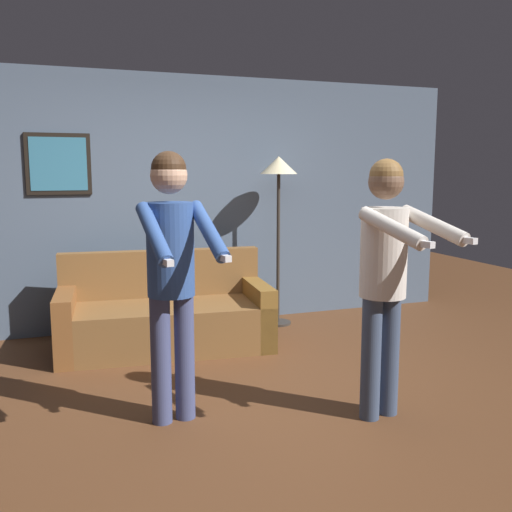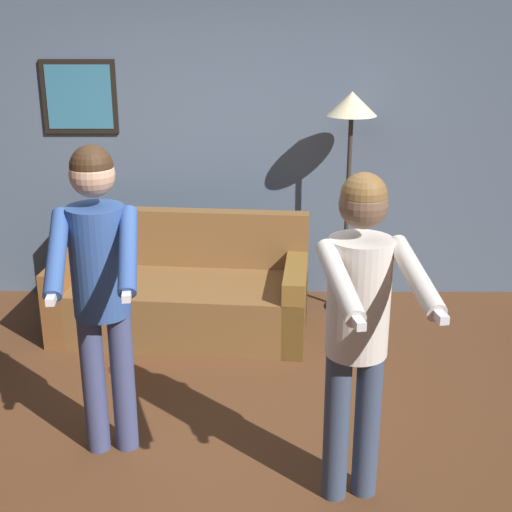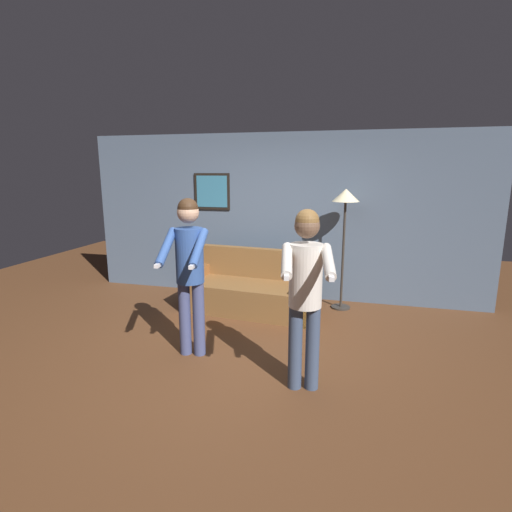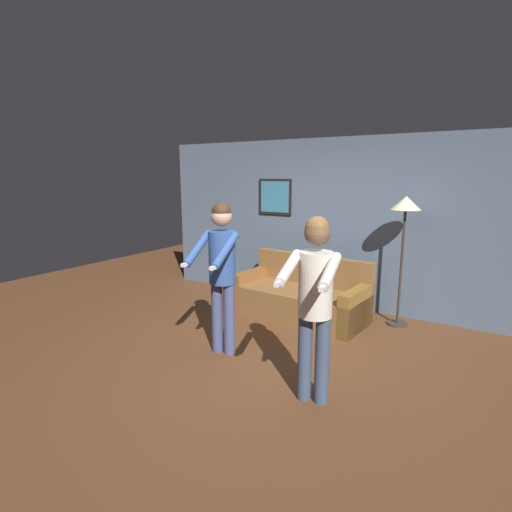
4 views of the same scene
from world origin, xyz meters
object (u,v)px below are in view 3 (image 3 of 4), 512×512
Objects in this scene: torchiere_lamp at (345,206)px; person_standing_right at (306,284)px; couch at (251,291)px; person_standing_left at (189,262)px.

person_standing_right is (-0.23, -2.40, -0.49)m from torchiere_lamp.
torchiere_lamp is at bearing 17.43° from couch.
torchiere_lamp is 1.01× the size of person_standing_left.
person_standing_right is (1.06, -2.00, 0.76)m from couch.
person_standing_left is (-1.53, -2.00, -0.46)m from torchiere_lamp.
couch is 2.38m from person_standing_right.
torchiere_lamp is 2.56m from person_standing_left.
torchiere_lamp reaches higher than person_standing_left.
person_standing_right is at bearing -17.09° from person_standing_left.
person_standing_right is at bearing -95.44° from torchiere_lamp.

